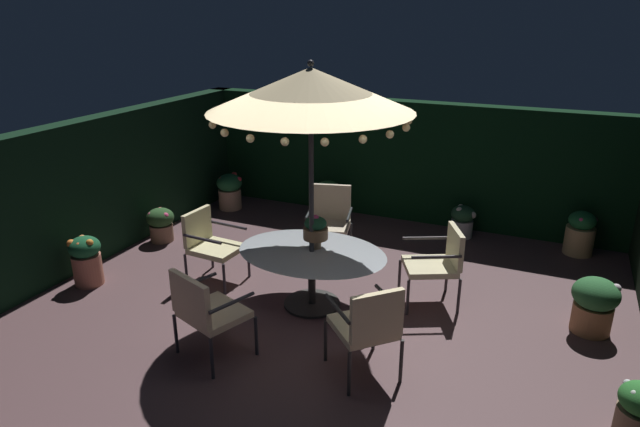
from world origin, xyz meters
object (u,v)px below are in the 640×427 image
object	(u,v)px
potted_plant_right_near	(327,199)
centerpiece_planter	(316,229)
potted_plant_left_far	(86,259)
potted_plant_right_far	(580,233)
potted_plant_left_near	(230,190)
potted_plant_back_center	(594,303)
patio_chair_southeast	(205,309)
patio_chair_east	(210,241)
patio_chair_northeast	(330,217)
patio_dining_table	(312,262)
potted_plant_front_corner	(463,220)
patio_chair_north	(438,260)
patio_chair_south	(368,324)
patio_umbrella	(311,90)
potted_plant_back_left	(161,223)
potted_plant_back_right	(639,414)

from	to	relation	value
potted_plant_right_near	centerpiece_planter	bearing A→B (deg)	-69.77
potted_plant_left_far	potted_plant_right_near	bearing A→B (deg)	60.31
potted_plant_right_far	potted_plant_left_near	bearing A→B (deg)	-176.15
potted_plant_right_near	potted_plant_back_center	bearing A→B (deg)	-26.15
centerpiece_planter	patio_chair_southeast	size ratio (longest dim) A/B	0.43
patio_chair_east	potted_plant_back_center	world-z (taller)	patio_chair_east
potted_plant_right_far	centerpiece_planter	bearing A→B (deg)	-136.01
centerpiece_planter	patio_chair_northeast	world-z (taller)	centerpiece_planter
patio_dining_table	potted_plant_left_near	size ratio (longest dim) A/B	2.82
potted_plant_front_corner	potted_plant_left_near	xyz separation A→B (m)	(-3.99, -0.36, 0.07)
potted_plant_front_corner	potted_plant_left_far	xyz separation A→B (m)	(-4.08, -3.55, 0.08)
patio_chair_north	patio_chair_northeast	world-z (taller)	patio_chair_northeast
potted_plant_front_corner	potted_plant_right_far	world-z (taller)	potted_plant_right_far
patio_chair_south	potted_plant_left_near	world-z (taller)	patio_chair_south
patio_dining_table	patio_chair_east	distance (m)	1.49
patio_chair_southeast	patio_chair_south	distance (m)	1.60
patio_umbrella	centerpiece_planter	bearing A→B (deg)	89.18
patio_chair_north	potted_plant_right_near	size ratio (longest dim) A/B	1.39
potted_plant_right_far	potted_plant_right_near	size ratio (longest dim) A/B	0.94
potted_plant_left_far	potted_plant_left_near	distance (m)	3.19
patio_chair_north	potted_plant_back_left	distance (m)	4.26
potted_plant_right_far	potted_plant_left_far	size ratio (longest dim) A/B	0.99
patio_dining_table	potted_plant_back_right	bearing A→B (deg)	-17.04
patio_chair_north	potted_plant_back_right	distance (m)	2.61
patio_chair_north	potted_plant_right_near	distance (m)	3.04
patio_dining_table	potted_plant_left_near	distance (m)	3.74
potted_plant_left_near	patio_dining_table	bearing A→B (deg)	-42.50
patio_dining_table	potted_plant_back_center	distance (m)	3.12
patio_chair_south	potted_plant_left_near	size ratio (longest dim) A/B	1.58
centerpiece_planter	potted_plant_right_far	world-z (taller)	centerpiece_planter
potted_plant_right_near	potted_plant_back_left	bearing A→B (deg)	-137.36
potted_plant_right_near	patio_umbrella	bearing A→B (deg)	-70.54
potted_plant_left_near	patio_chair_southeast	bearing A→B (deg)	-60.20
potted_plant_right_near	patio_chair_south	bearing A→B (deg)	-61.73
patio_umbrella	potted_plant_right_far	xyz separation A→B (m)	(2.89, 2.90, -2.21)
patio_chair_south	potted_plant_left_far	world-z (taller)	patio_chair_south
centerpiece_planter	potted_plant_front_corner	world-z (taller)	centerpiece_planter
patio_dining_table	patio_chair_northeast	world-z (taller)	patio_chair_northeast
potted_plant_back_right	potted_plant_left_far	world-z (taller)	potted_plant_left_far
patio_chair_north	patio_umbrella	bearing A→B (deg)	-153.82
patio_chair_east	potted_plant_right_near	size ratio (longest dim) A/B	1.34
patio_chair_south	potted_plant_back_center	xyz separation A→B (m)	(1.97, 1.76, -0.24)
potted_plant_left_near	potted_plant_left_far	bearing A→B (deg)	-91.67
potted_plant_back_right	potted_plant_back_center	distance (m)	1.76
potted_plant_right_near	potted_plant_back_center	world-z (taller)	potted_plant_right_near
potted_plant_front_corner	potted_plant_left_near	world-z (taller)	potted_plant_left_near
patio_chair_northeast	patio_chair_south	distance (m)	2.88
patio_chair_east	patio_chair_southeast	bearing A→B (deg)	-56.76
patio_chair_north	potted_plant_right_far	world-z (taller)	patio_chair_north
potted_plant_back_right	potted_plant_back_center	xyz separation A→B (m)	(-0.29, 1.73, 0.04)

